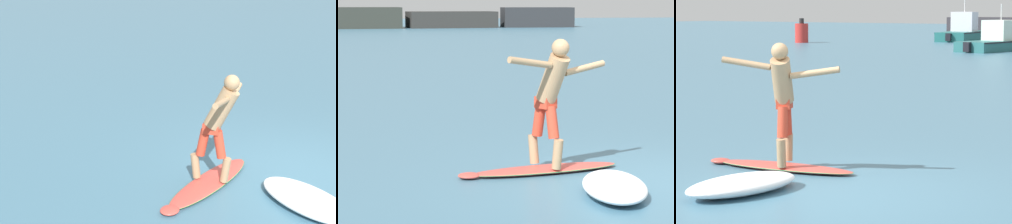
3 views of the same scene
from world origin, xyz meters
TOP-DOWN VIEW (x-y plane):
  - ground_plane at (0.00, 0.00)m, footprint 200.00×200.00m
  - surfboard at (-1.40, 0.85)m, footprint 2.42×0.88m
  - surfer at (-1.30, 0.74)m, footprint 1.56×0.98m
  - wave_foam_at_tail at (-0.86, -0.63)m, footprint 1.08×1.76m

SIDE VIEW (x-z plane):
  - ground_plane at x=0.00m, z-range 0.00..0.00m
  - surfboard at x=-1.40m, z-range -0.07..0.16m
  - wave_foam_at_tail at x=-0.86m, z-range 0.00..0.23m
  - surfer at x=-1.30m, z-range 0.26..2.05m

